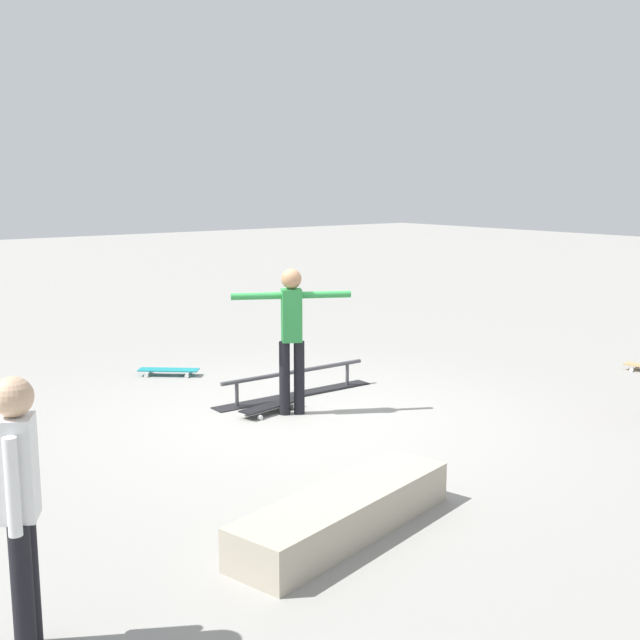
{
  "coord_description": "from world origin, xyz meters",
  "views": [
    {
      "loc": [
        4.96,
        6.85,
        2.56
      ],
      "look_at": [
        -0.52,
        -0.25,
        1.0
      ],
      "focal_mm": 44.79,
      "sensor_mm": 36.0,
      "label": 1
    }
  ],
  "objects_px": {
    "skate_ledge": "(344,513)",
    "skateboard_main": "(271,406)",
    "loose_skateboard_teal": "(169,370)",
    "bystander_white_shirt": "(20,502)",
    "grind_rail": "(295,385)",
    "skater_main": "(292,330)"
  },
  "relations": [
    {
      "from": "skate_ledge",
      "to": "skateboard_main",
      "type": "relative_size",
      "value": 2.46
    },
    {
      "from": "skateboard_main",
      "to": "skater_main",
      "type": "bearing_deg",
      "value": -59.32
    },
    {
      "from": "skater_main",
      "to": "loose_skateboard_teal",
      "type": "xyz_separation_m",
      "value": [
        0.27,
        -2.45,
        -0.87
      ]
    },
    {
      "from": "skate_ledge",
      "to": "skater_main",
      "type": "bearing_deg",
      "value": -118.51
    },
    {
      "from": "skateboard_main",
      "to": "grind_rail",
      "type": "bearing_deg",
      "value": 22.62
    },
    {
      "from": "skater_main",
      "to": "skateboard_main",
      "type": "bearing_deg",
      "value": 159.66
    },
    {
      "from": "skateboard_main",
      "to": "bystander_white_shirt",
      "type": "bearing_deg",
      "value": -150.8
    },
    {
      "from": "grind_rail",
      "to": "bystander_white_shirt",
      "type": "height_order",
      "value": "bystander_white_shirt"
    },
    {
      "from": "skater_main",
      "to": "bystander_white_shirt",
      "type": "height_order",
      "value": "skater_main"
    },
    {
      "from": "grind_rail",
      "to": "skater_main",
      "type": "relative_size",
      "value": 1.34
    },
    {
      "from": "skateboard_main",
      "to": "loose_skateboard_teal",
      "type": "bearing_deg",
      "value": 82.16
    },
    {
      "from": "skate_ledge",
      "to": "skateboard_main",
      "type": "distance_m",
      "value": 3.19
    },
    {
      "from": "skateboard_main",
      "to": "bystander_white_shirt",
      "type": "relative_size",
      "value": 0.53
    },
    {
      "from": "skate_ledge",
      "to": "bystander_white_shirt",
      "type": "relative_size",
      "value": 1.29
    },
    {
      "from": "loose_skateboard_teal",
      "to": "bystander_white_shirt",
      "type": "bearing_deg",
      "value": 97.55
    },
    {
      "from": "skate_ledge",
      "to": "skater_main",
      "type": "height_order",
      "value": "skater_main"
    },
    {
      "from": "skateboard_main",
      "to": "bystander_white_shirt",
      "type": "distance_m",
      "value": 4.83
    },
    {
      "from": "skate_ledge",
      "to": "grind_rail",
      "type": "bearing_deg",
      "value": -120.41
    },
    {
      "from": "skateboard_main",
      "to": "loose_skateboard_teal",
      "type": "relative_size",
      "value": 1.12
    },
    {
      "from": "skate_ledge",
      "to": "skateboard_main",
      "type": "height_order",
      "value": "skate_ledge"
    },
    {
      "from": "grind_rail",
      "to": "loose_skateboard_teal",
      "type": "relative_size",
      "value": 2.99
    },
    {
      "from": "skater_main",
      "to": "loose_skateboard_teal",
      "type": "bearing_deg",
      "value": 124.72
    }
  ]
}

